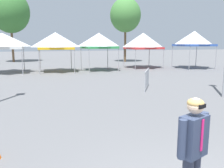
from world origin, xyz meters
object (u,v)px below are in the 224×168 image
at_px(canopy_tent_behind_right, 143,41).
at_px(crowd_barrier_by_lift, 147,75).
at_px(canopy_tent_right_of_center, 2,41).
at_px(canopy_tent_far_right, 99,41).
at_px(tree_behind_tents_center, 10,12).
at_px(tree_behind_tents_left, 125,15).
at_px(person_foreground, 193,148).
at_px(canopy_tent_far_left, 56,41).
at_px(canopy_tent_behind_left, 194,39).

relative_size(canopy_tent_behind_right, crowd_barrier_by_lift, 1.91).
bearing_deg(canopy_tent_right_of_center, canopy_tent_behind_right, 1.38).
xyz_separation_m(canopy_tent_right_of_center, canopy_tent_behind_right, (12.85, 0.31, 0.02)).
relative_size(canopy_tent_far_right, crowd_barrier_by_lift, 1.86).
distance_m(tree_behind_tents_center, tree_behind_tents_left, 14.78).
xyz_separation_m(canopy_tent_right_of_center, person_foreground, (4.66, -18.80, -1.63)).
height_order(person_foreground, crowd_barrier_by_lift, person_foreground).
relative_size(canopy_tent_far_left, canopy_tent_behind_right, 0.98).
bearing_deg(crowd_barrier_by_lift, canopy_tent_behind_left, 42.14).
height_order(canopy_tent_behind_left, crowd_barrier_by_lift, canopy_tent_behind_left).
bearing_deg(canopy_tent_right_of_center, tree_behind_tents_center, 91.39).
xyz_separation_m(canopy_tent_behind_left, tree_behind_tents_left, (-3.55, 9.62, 3.10)).
bearing_deg(canopy_tent_right_of_center, canopy_tent_far_left, -4.08).
height_order(canopy_tent_right_of_center, canopy_tent_behind_right, canopy_tent_behind_right).
xyz_separation_m(canopy_tent_far_left, canopy_tent_behind_right, (8.61, 0.61, 0.01)).
height_order(tree_behind_tents_center, crowd_barrier_by_lift, tree_behind_tents_center).
relative_size(canopy_tent_far_right, tree_behind_tents_center, 0.37).
relative_size(canopy_tent_far_right, canopy_tent_behind_right, 0.97).
height_order(canopy_tent_behind_right, tree_behind_tents_center, tree_behind_tents_center).
xyz_separation_m(canopy_tent_right_of_center, tree_behind_tents_left, (13.87, 7.99, 3.35)).
bearing_deg(tree_behind_tents_center, crowd_barrier_by_lift, -68.67).
height_order(tree_behind_tents_left, crowd_barrier_by_lift, tree_behind_tents_left).
relative_size(canopy_tent_far_left, crowd_barrier_by_lift, 1.87).
bearing_deg(canopy_tent_right_of_center, person_foreground, -76.07).
xyz_separation_m(canopy_tent_right_of_center, canopy_tent_behind_left, (17.41, -1.63, 0.25)).
xyz_separation_m(canopy_tent_far_left, tree_behind_tents_left, (9.62, 8.29, 3.34)).
bearing_deg(canopy_tent_behind_left, canopy_tent_far_left, 174.25).
distance_m(canopy_tent_far_right, tree_behind_tents_center, 15.71).
distance_m(canopy_tent_far_right, crowd_barrier_by_lift, 9.49).
xyz_separation_m(tree_behind_tents_center, crowd_barrier_by_lift, (8.62, -22.07, -5.64)).
height_order(canopy_tent_far_left, tree_behind_tents_center, tree_behind_tents_center).
bearing_deg(crowd_barrier_by_lift, canopy_tent_far_left, 113.11).
bearing_deg(crowd_barrier_by_lift, tree_behind_tents_center, 111.33).
distance_m(canopy_tent_behind_right, tree_behind_tents_center, 18.12).
bearing_deg(canopy_tent_behind_left, tree_behind_tents_center, 141.98).
distance_m(canopy_tent_right_of_center, tree_behind_tents_center, 12.78).
xyz_separation_m(person_foreground, tree_behind_tents_center, (-4.96, 31.01, 5.36)).
distance_m(canopy_tent_right_of_center, canopy_tent_far_right, 8.07).
bearing_deg(tree_behind_tents_center, canopy_tent_far_left, -70.05).
bearing_deg(canopy_tent_behind_left, crowd_barrier_by_lift, -137.86).
distance_m(person_foreground, crowd_barrier_by_lift, 9.67).
distance_m(person_foreground, tree_behind_tents_center, 31.86).
relative_size(canopy_tent_right_of_center, tree_behind_tents_center, 0.36).
xyz_separation_m(canopy_tent_far_right, crowd_barrier_by_lift, (0.27, -9.28, -1.94)).
xyz_separation_m(canopy_tent_far_right, person_foreground, (-3.39, -18.23, -1.66)).
bearing_deg(canopy_tent_behind_left, canopy_tent_right_of_center, 174.66).
height_order(canopy_tent_behind_right, tree_behind_tents_left, tree_behind_tents_left).
bearing_deg(tree_behind_tents_left, canopy_tent_behind_left, -69.76).
distance_m(canopy_tent_behind_left, tree_behind_tents_center, 22.75).
xyz_separation_m(canopy_tent_behind_right, tree_behind_tents_left, (1.01, 7.68, 3.33)).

